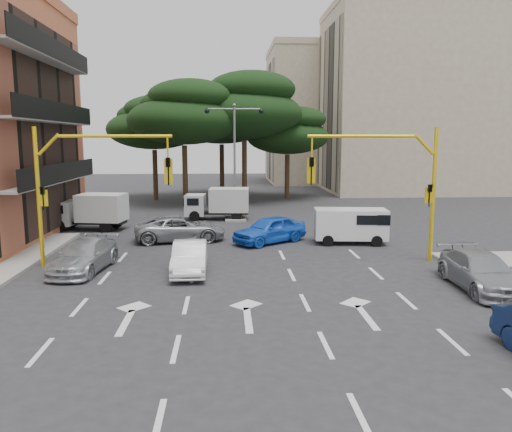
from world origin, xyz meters
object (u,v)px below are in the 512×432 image
at_px(signal_mast_left, 80,177).
at_px(box_truck_a, 89,212).
at_px(street_lamp_center, 234,140).
at_px(signal_mast_right, 395,176).
at_px(van_white, 350,226).
at_px(box_truck_b, 218,204).
at_px(car_white_hatch, 190,258).
at_px(car_silver_cross_a, 180,229).
at_px(car_silver_wagon, 84,256).
at_px(car_silver_parked, 481,271).
at_px(car_blue_compact, 270,229).

bearing_deg(signal_mast_left, box_truck_a, 103.43).
bearing_deg(street_lamp_center, box_truck_a, -149.89).
relative_size(signal_mast_right, van_white, 1.60).
bearing_deg(signal_mast_right, box_truck_b, 123.00).
xyz_separation_m(van_white, box_truck_b, (-7.13, 8.34, 0.14)).
bearing_deg(box_truck_a, van_white, -98.34).
bearing_deg(van_white, box_truck_b, -133.86).
distance_m(car_white_hatch, car_silver_cross_a, 6.65).
height_order(street_lamp_center, car_silver_wagon, street_lamp_center).
height_order(street_lamp_center, car_silver_parked, street_lamp_center).
bearing_deg(car_white_hatch, car_silver_parked, -16.19).
distance_m(car_blue_compact, box_truck_b, 8.44).
bearing_deg(car_silver_wagon, box_truck_a, 111.20).
relative_size(signal_mast_right, box_truck_b, 1.37).
bearing_deg(car_silver_cross_a, car_blue_compact, -107.02).
bearing_deg(signal_mast_right, van_white, 102.47).
xyz_separation_m(signal_mast_left, box_truck_b, (5.59, 12.35, -2.80)).
distance_m(car_white_hatch, box_truck_a, 12.28).
bearing_deg(car_silver_wagon, box_truck_b, 75.54).
relative_size(car_silver_wagon, van_white, 1.18).
bearing_deg(signal_mast_right, car_silver_wagon, -176.35).
xyz_separation_m(van_white, box_truck_a, (-14.83, 4.83, 0.17)).
bearing_deg(box_truck_b, car_blue_compact, -156.29).
height_order(car_silver_cross_a, box_truck_b, box_truck_b).
bearing_deg(street_lamp_center, box_truck_b, -126.10).
relative_size(signal_mast_right, car_silver_parked, 1.30).
height_order(street_lamp_center, box_truck_b, street_lamp_center).
bearing_deg(box_truck_b, signal_mast_right, -143.28).
distance_m(street_lamp_center, car_white_hatch, 16.28).
height_order(signal_mast_left, car_silver_wagon, signal_mast_left).
relative_size(signal_mast_left, car_silver_wagon, 1.36).
distance_m(van_white, box_truck_b, 10.97).
distance_m(signal_mast_right, car_silver_wagon, 13.81).
bearing_deg(car_white_hatch, van_white, 32.73).
relative_size(street_lamp_center, van_white, 2.08).
xyz_separation_m(car_silver_parked, box_truck_b, (-9.91, 16.67, 0.41)).
distance_m(signal_mast_right, car_silver_cross_a, 11.64).
xyz_separation_m(street_lamp_center, car_silver_wagon, (-6.59, -14.86, -4.79)).
bearing_deg(van_white, car_white_hatch, -50.56).
height_order(car_white_hatch, van_white, van_white).
distance_m(car_blue_compact, car_silver_parked, 11.22).
height_order(signal_mast_left, car_silver_cross_a, signal_mast_left).
height_order(car_blue_compact, box_truck_b, box_truck_b).
bearing_deg(van_white, street_lamp_center, -143.78).
bearing_deg(van_white, signal_mast_left, -66.91).
bearing_deg(van_white, car_silver_wagon, -63.16).
bearing_deg(car_silver_parked, car_blue_compact, 130.82).
distance_m(signal_mast_left, box_truck_b, 13.84).
relative_size(car_white_hatch, car_silver_cross_a, 0.80).
distance_m(van_white, box_truck_a, 15.60).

